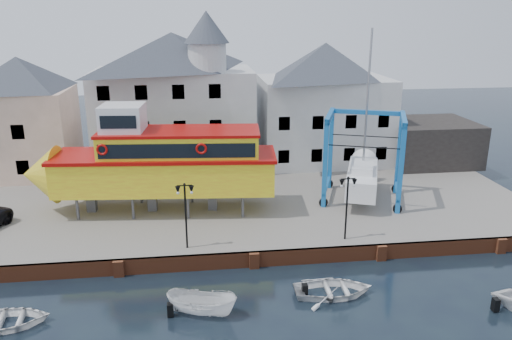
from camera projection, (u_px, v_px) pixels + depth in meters
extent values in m
plane|color=black|center=(254.00, 268.00, 30.33)|extent=(140.00, 140.00, 0.00)
cube|color=#65615D|center=(238.00, 197.00, 40.59)|extent=(44.00, 22.00, 1.00)
cube|color=brown|center=(254.00, 259.00, 30.29)|extent=(44.00, 0.25, 1.00)
cube|color=brown|center=(119.00, 269.00, 29.18)|extent=(0.60, 0.36, 1.00)
cube|color=brown|center=(254.00, 261.00, 30.13)|extent=(0.60, 0.36, 1.00)
cube|color=brown|center=(381.00, 253.00, 31.08)|extent=(0.60, 0.36, 1.00)
cube|color=brown|center=(501.00, 246.00, 32.04)|extent=(0.60, 0.36, 1.00)
cube|color=#CAA68C|center=(26.00, 133.00, 43.79)|extent=(8.00, 7.00, 7.50)
pyramid|color=#32343D|center=(18.00, 73.00, 42.24)|extent=(8.00, 7.00, 2.80)
cube|color=black|center=(23.00, 167.00, 41.22)|extent=(1.00, 0.08, 1.20)
cube|color=black|center=(18.00, 132.00, 40.32)|extent=(1.00, 0.08, 1.20)
cube|color=beige|center=(175.00, 119.00, 45.58)|extent=(14.00, 8.00, 9.00)
pyramid|color=#32343D|center=(172.00, 51.00, 43.75)|extent=(14.00, 8.00, 3.20)
cube|color=black|center=(110.00, 164.00, 42.05)|extent=(1.00, 0.08, 1.20)
cube|color=black|center=(146.00, 163.00, 42.41)|extent=(1.00, 0.08, 1.20)
cube|color=black|center=(182.00, 162.00, 42.77)|extent=(1.00, 0.08, 1.20)
cube|color=black|center=(216.00, 161.00, 43.13)|extent=(1.00, 0.08, 1.20)
cube|color=black|center=(107.00, 130.00, 41.15)|extent=(1.00, 0.08, 1.20)
cube|color=black|center=(144.00, 129.00, 41.51)|extent=(1.00, 0.08, 1.20)
cube|color=black|center=(180.00, 128.00, 41.87)|extent=(1.00, 0.08, 1.20)
cube|color=black|center=(216.00, 127.00, 42.22)|extent=(1.00, 0.08, 1.20)
cube|color=black|center=(103.00, 93.00, 40.25)|extent=(1.00, 0.08, 1.20)
cube|color=black|center=(141.00, 93.00, 40.61)|extent=(1.00, 0.08, 1.20)
cube|color=black|center=(178.00, 92.00, 40.96)|extent=(1.00, 0.08, 1.20)
cube|color=black|center=(215.00, 91.00, 41.32)|extent=(1.00, 0.08, 1.20)
cylinder|color=beige|center=(207.00, 58.00, 41.96)|extent=(3.20, 3.20, 2.40)
cone|color=#32343D|center=(206.00, 27.00, 41.20)|extent=(3.80, 3.80, 2.60)
cube|color=beige|center=(323.00, 120.00, 47.88)|extent=(12.00, 8.00, 8.00)
pyramid|color=#32343D|center=(325.00, 60.00, 46.19)|extent=(12.00, 8.00, 3.20)
cube|color=black|center=(284.00, 157.00, 44.31)|extent=(1.00, 0.08, 1.20)
cube|color=black|center=(317.00, 155.00, 44.67)|extent=(1.00, 0.08, 1.20)
cube|color=black|center=(349.00, 154.00, 45.03)|extent=(1.00, 0.08, 1.20)
cube|color=black|center=(381.00, 153.00, 45.39)|extent=(1.00, 0.08, 1.20)
cube|color=black|center=(284.00, 123.00, 43.41)|extent=(1.00, 0.08, 1.20)
cube|color=black|center=(318.00, 123.00, 43.77)|extent=(1.00, 0.08, 1.20)
cube|color=black|center=(351.00, 122.00, 44.13)|extent=(1.00, 0.08, 1.20)
cube|color=black|center=(384.00, 121.00, 44.48)|extent=(1.00, 0.08, 1.20)
cube|color=black|center=(429.00, 142.00, 47.78)|extent=(8.00, 7.00, 4.00)
cylinder|color=black|center=(186.00, 218.00, 30.09)|extent=(0.12, 0.12, 4.00)
cube|color=black|center=(184.00, 185.00, 29.47)|extent=(0.90, 0.06, 0.06)
sphere|color=black|center=(184.00, 184.00, 29.45)|extent=(0.16, 0.16, 0.16)
cone|color=black|center=(178.00, 190.00, 29.50)|extent=(0.32, 0.32, 0.45)
sphere|color=white|center=(178.00, 193.00, 29.56)|extent=(0.18, 0.18, 0.18)
cone|color=black|center=(191.00, 190.00, 29.60)|extent=(0.32, 0.32, 0.45)
sphere|color=white|center=(192.00, 192.00, 29.65)|extent=(0.18, 0.18, 0.18)
cylinder|color=black|center=(346.00, 210.00, 31.28)|extent=(0.12, 0.12, 4.00)
cube|color=black|center=(348.00, 179.00, 30.66)|extent=(0.90, 0.06, 0.06)
sphere|color=black|center=(348.00, 178.00, 30.64)|extent=(0.16, 0.16, 0.16)
cone|color=black|center=(342.00, 183.00, 30.69)|extent=(0.32, 0.32, 0.45)
sphere|color=white|center=(342.00, 186.00, 30.75)|extent=(0.18, 0.18, 0.18)
cone|color=black|center=(354.00, 183.00, 30.79)|extent=(0.32, 0.32, 0.45)
sphere|color=white|center=(354.00, 185.00, 30.84)|extent=(0.18, 0.18, 0.18)
cylinder|color=#59595E|center=(77.00, 209.00, 34.62)|extent=(0.22, 0.22, 1.64)
cylinder|color=#59595E|center=(90.00, 193.00, 37.54)|extent=(0.22, 0.22, 1.64)
cylinder|color=#59595E|center=(133.00, 208.00, 34.76)|extent=(0.22, 0.22, 1.64)
cylinder|color=#59595E|center=(141.00, 193.00, 37.68)|extent=(0.22, 0.22, 1.64)
cylinder|color=#59595E|center=(188.00, 207.00, 34.90)|extent=(0.22, 0.22, 1.64)
cylinder|color=#59595E|center=(192.00, 192.00, 37.82)|extent=(0.22, 0.22, 1.64)
cylinder|color=#59595E|center=(243.00, 206.00, 35.04)|extent=(0.22, 0.22, 1.64)
cylinder|color=#59595E|center=(242.00, 191.00, 37.96)|extent=(0.22, 0.22, 1.64)
cube|color=#59595E|center=(91.00, 200.00, 36.10)|extent=(0.70, 0.60, 1.64)
cube|color=#59595E|center=(152.00, 200.00, 36.26)|extent=(0.70, 0.60, 1.64)
cube|color=#59595E|center=(213.00, 199.00, 36.42)|extent=(0.70, 0.60, 1.64)
cube|color=#FFFC22|center=(166.00, 173.00, 35.69)|extent=(15.63, 5.47, 2.41)
cone|color=#FFFC22|center=(40.00, 174.00, 35.37)|extent=(2.76, 4.35, 4.16)
cube|color=#A60A06|center=(165.00, 155.00, 35.30)|extent=(15.97, 5.67, 0.24)
cube|color=#FFFC22|center=(180.00, 145.00, 35.11)|extent=(11.23, 4.66, 1.75)
cube|color=black|center=(177.00, 151.00, 33.29)|extent=(10.48, 0.97, 0.99)
cube|color=black|center=(183.00, 138.00, 36.89)|extent=(10.48, 0.97, 0.99)
cube|color=#A60A06|center=(179.00, 131.00, 34.81)|extent=(11.46, 4.78, 0.20)
cube|color=white|center=(123.00, 119.00, 34.40)|extent=(3.08, 3.08, 1.99)
cube|color=black|center=(118.00, 122.00, 32.99)|extent=(2.39, 0.27, 0.88)
torus|color=#A60A06|center=(102.00, 150.00, 33.01)|extent=(0.78, 0.22, 0.77)
torus|color=#A60A06|center=(201.00, 149.00, 33.25)|extent=(0.78, 0.22, 0.77)
cube|color=#145D9E|center=(325.00, 164.00, 36.20)|extent=(0.42, 0.42, 6.59)
cylinder|color=black|center=(323.00, 202.00, 37.09)|extent=(0.70, 0.45, 0.66)
cube|color=#145D9E|center=(331.00, 149.00, 40.26)|extent=(0.42, 0.42, 6.59)
cylinder|color=black|center=(329.00, 184.00, 41.15)|extent=(0.70, 0.45, 0.66)
cube|color=#145D9E|center=(401.00, 169.00, 35.02)|extent=(0.42, 0.42, 6.59)
cylinder|color=black|center=(397.00, 209.00, 35.92)|extent=(0.70, 0.45, 0.66)
cube|color=#145D9E|center=(399.00, 153.00, 39.08)|extent=(0.42, 0.42, 6.59)
cylinder|color=black|center=(396.00, 189.00, 39.98)|extent=(0.70, 0.45, 0.66)
cube|color=#145D9E|center=(330.00, 116.00, 37.29)|extent=(1.96, 4.52, 0.46)
cube|color=#145D9E|center=(327.00, 185.00, 38.93)|extent=(1.87, 4.49, 0.20)
cube|color=#145D9E|center=(404.00, 119.00, 36.11)|extent=(1.96, 4.52, 0.46)
cube|color=#145D9E|center=(397.00, 191.00, 37.76)|extent=(1.87, 4.49, 0.20)
cube|color=#145D9E|center=(367.00, 112.00, 38.73)|extent=(5.40, 2.29, 0.33)
cube|color=white|center=(362.00, 179.00, 38.12)|extent=(4.50, 7.37, 1.51)
cone|color=white|center=(364.00, 163.00, 42.01)|extent=(2.56, 2.17, 2.16)
cube|color=#59595E|center=(361.00, 192.00, 38.45)|extent=(0.81, 1.67, 0.66)
cube|color=white|center=(363.00, 167.00, 37.37)|extent=(2.40, 3.17, 0.56)
cylinder|color=#99999E|center=(367.00, 101.00, 36.77)|extent=(0.21, 0.21, 10.35)
cube|color=black|center=(364.00, 147.00, 35.66)|extent=(4.77, 1.88, 0.05)
cube|color=black|center=(365.00, 136.00, 38.81)|extent=(4.77, 1.88, 0.05)
imported|color=white|center=(202.00, 314.00, 25.64)|extent=(4.00, 2.57, 1.44)
imported|color=white|center=(333.00, 295.00, 27.41)|extent=(4.43, 3.23, 0.90)
imported|color=white|center=(6.00, 326.00, 24.66)|extent=(4.43, 3.36, 0.86)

